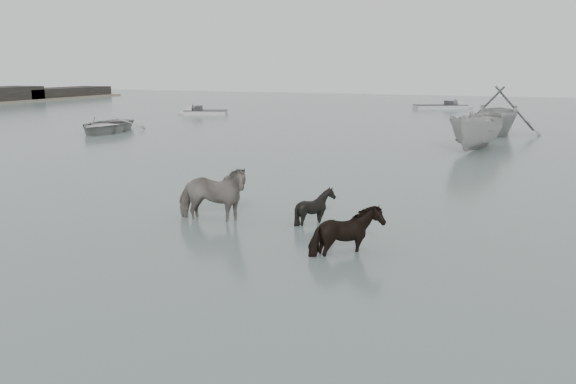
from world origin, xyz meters
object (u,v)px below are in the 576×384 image
Objects in this scene: pony_dark at (348,224)px; pony_pinto at (212,189)px; rowboat_lead at (106,123)px; pony_black at (315,202)px.

pony_pinto is at bearing 92.01° from pony_dark.
pony_dark is at bearing -115.16° from pony_pinto.
pony_dark is at bearing -53.91° from rowboat_lead.
pony_pinto is 0.39× the size of rowboat_lead.
pony_black is at bearing -52.18° from rowboat_lead.
pony_dark reaches higher than pony_black.
rowboat_lead is (-20.30, 16.82, -0.14)m from pony_dark.
pony_black is 23.85m from rowboat_lead.
pony_pinto is 4.24m from pony_dark.
pony_pinto is 2.72m from pony_black.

